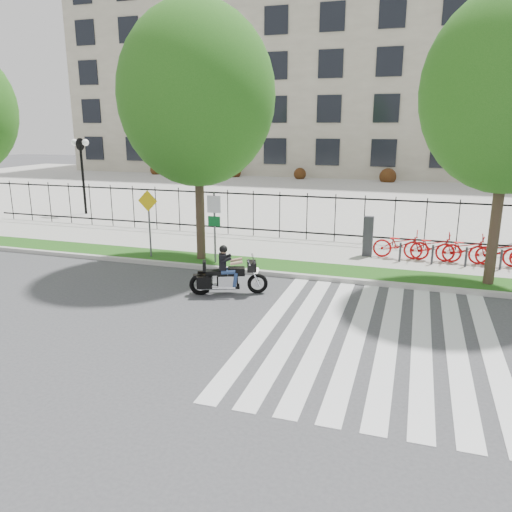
% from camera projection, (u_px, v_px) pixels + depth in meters
% --- Properties ---
extents(ground, '(120.00, 120.00, 0.00)m').
position_uv_depth(ground, '(189.00, 314.00, 13.37)').
color(ground, '#3D3D40').
rests_on(ground, ground).
extents(curb, '(60.00, 0.20, 0.15)m').
position_uv_depth(curb, '(240.00, 271.00, 17.13)').
color(curb, '#ABA9A1').
rests_on(curb, ground).
extents(grass_verge, '(60.00, 1.50, 0.15)m').
position_uv_depth(grass_verge, '(248.00, 264.00, 17.91)').
color(grass_verge, '#164C13').
rests_on(grass_verge, ground).
extents(sidewalk, '(60.00, 3.50, 0.15)m').
position_uv_depth(sidewalk, '(268.00, 248.00, 20.21)').
color(sidewalk, '#9C9A92').
rests_on(sidewalk, ground).
extents(plaza, '(80.00, 34.00, 0.10)m').
position_uv_depth(plaza, '(336.00, 194.00, 36.37)').
color(plaza, '#9C9A92').
rests_on(plaza, ground).
extents(crosswalk_stripes, '(5.70, 8.00, 0.01)m').
position_uv_depth(crosswalk_stripes, '(372.00, 337.00, 11.94)').
color(crosswalk_stripes, silver).
rests_on(crosswalk_stripes, ground).
extents(iron_fence, '(30.00, 0.06, 2.00)m').
position_uv_depth(iron_fence, '(280.00, 215.00, 21.55)').
color(iron_fence, black).
rests_on(iron_fence, sidewalk).
extents(office_building, '(60.00, 21.90, 20.15)m').
position_uv_depth(office_building, '(370.00, 75.00, 52.16)').
color(office_building, gray).
rests_on(office_building, ground).
extents(lamp_post_left, '(1.06, 0.70, 4.25)m').
position_uv_depth(lamp_post_left, '(81.00, 157.00, 27.16)').
color(lamp_post_left, black).
rests_on(lamp_post_left, ground).
extents(street_tree_1, '(5.37, 5.37, 8.84)m').
position_uv_depth(street_tree_1, '(197.00, 96.00, 16.97)').
color(street_tree_1, '#3E2B22').
rests_on(street_tree_1, grass_verge).
extents(street_tree_2, '(5.06, 5.06, 8.61)m').
position_uv_depth(street_tree_2, '(512.00, 91.00, 14.09)').
color(street_tree_2, '#3E2B22').
rests_on(street_tree_2, grass_verge).
extents(sign_pole_regulatory, '(0.50, 0.09, 2.50)m').
position_uv_depth(sign_pole_regulatory, '(214.00, 219.00, 17.48)').
color(sign_pole_regulatory, '#59595B').
rests_on(sign_pole_regulatory, grass_verge).
extents(sign_pole_warning, '(0.78, 0.09, 2.49)m').
position_uv_depth(sign_pole_warning, '(149.00, 215.00, 18.25)').
color(sign_pole_warning, '#59595B').
rests_on(sign_pole_warning, grass_verge).
extents(motorcycle_rider, '(2.24, 1.19, 1.82)m').
position_uv_depth(motorcycle_rider, '(228.00, 275.00, 14.85)').
color(motorcycle_rider, black).
rests_on(motorcycle_rider, ground).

